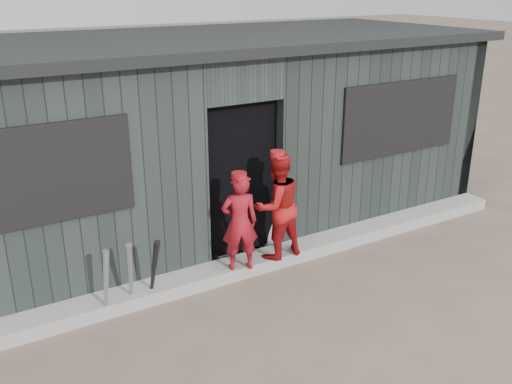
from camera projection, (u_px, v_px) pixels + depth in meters
ground at (352, 345)px, 5.50m from camera, size 80.00×80.00×0.00m
curb at (255, 263)px, 6.94m from camera, size 8.00×0.36×0.15m
bat_left at (106, 285)px, 5.77m from camera, size 0.12×0.21×0.82m
bat_mid at (130, 275)px, 5.93m from camera, size 0.14×0.32×0.84m
bat_right at (154, 271)px, 6.04m from camera, size 0.07×0.38×0.83m
player_red_left at (240, 222)px, 6.46m from camera, size 0.48×0.39×1.15m
player_red_right at (277, 206)px, 6.73m from camera, size 0.65×0.51×1.30m
player_grey_back at (272, 201)px, 7.39m from camera, size 0.70×0.60×1.22m
dugout at (193, 135)px, 7.86m from camera, size 8.30×3.30×2.62m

